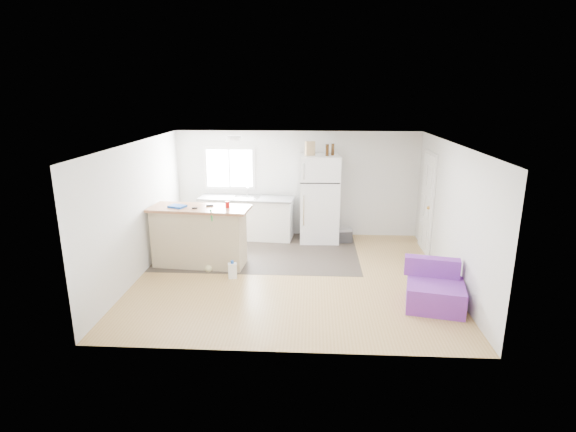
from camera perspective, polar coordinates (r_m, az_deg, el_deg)
The scene contains 19 objects.
room at distance 7.88m, azimuth 0.52°, elevation 0.48°, with size 5.51×5.01×2.41m.
vinyl_zone at distance 9.49m, azimuth -3.53°, elevation -4.48°, with size 4.05×2.50×0.00m, color #39302A.
window at distance 10.40m, azimuth -7.43°, elevation 6.04°, with size 1.18×0.06×0.98m.
interior_door at distance 9.71m, azimuth 17.25°, elevation 1.57°, with size 0.11×0.92×2.10m.
ceiling_fixture at distance 8.98m, azimuth -6.88°, elevation 9.78°, with size 0.30×0.30×0.07m, color white.
kitchen_cabinets at distance 10.26m, azimuth -5.23°, elevation -0.14°, with size 2.17×0.85×1.23m.
peninsula at distance 8.74m, azimuth -11.18°, elevation -2.50°, with size 1.93×0.87×1.15m.
refrigerator at distance 9.95m, azimuth 4.01°, elevation 2.23°, with size 0.87×0.83×1.92m.
cooler at distance 10.07m, azimuth 6.91°, elevation -2.39°, with size 0.46×0.35×0.32m.
purple_seat at distance 7.44m, azimuth 18.10°, elevation -8.97°, with size 1.00×0.97×0.70m.
cleaner_jug at distance 8.17m, azimuth -7.06°, elevation -6.88°, with size 0.17×0.14×0.34m.
mop at distance 8.51m, azimuth -9.84°, elevation -5.44°, with size 0.21×0.34×1.22m.
red_cup at distance 8.44m, azimuth -7.70°, elevation 1.46°, with size 0.08×0.08×0.12m, color red.
blue_tray at distance 8.65m, azimuth -13.88°, elevation 1.21°, with size 0.30×0.22×0.04m, color #1248B0.
tool_a at distance 8.60m, azimuth -9.90°, elevation 1.33°, with size 0.14×0.05×0.03m, color black.
tool_b at distance 8.47m, azimuth -11.77°, elevation 1.00°, with size 0.10×0.04×0.03m, color black.
cardboard_box at distance 9.69m, azimuth 2.81°, elevation 8.56°, with size 0.20×0.10×0.30m, color tan.
bottle_left at distance 9.65m, azimuth 4.99°, elevation 8.34°, with size 0.07×0.07×0.25m, color #351E09.
bottle_right at distance 9.76m, azimuth 5.70°, elevation 8.41°, with size 0.07×0.07×0.25m, color #351E09.
Camera 1 is at (0.35, -7.60, 3.25)m, focal length 28.00 mm.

